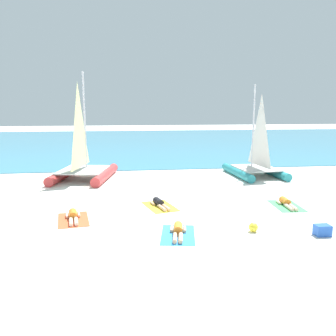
# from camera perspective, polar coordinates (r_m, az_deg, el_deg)

# --- Properties ---
(ground_plane) EXTENTS (120.00, 120.00, 0.00)m
(ground_plane) POSITION_cam_1_polar(r_m,az_deg,el_deg) (22.42, -1.72, -0.83)
(ground_plane) COLOR white
(ocean_water) EXTENTS (120.00, 40.00, 0.05)m
(ocean_water) POSITION_cam_1_polar(r_m,az_deg,el_deg) (43.20, -4.64, 4.34)
(ocean_water) COLOR teal
(ocean_water) RESTS_ON ground
(sailboat_red) EXTENTS (3.86, 5.23, 6.20)m
(sailboat_red) POSITION_cam_1_polar(r_m,az_deg,el_deg) (20.92, -13.63, 0.69)
(sailboat_red) COLOR #CC3838
(sailboat_red) RESTS_ON ground
(sailboat_teal) EXTENTS (2.92, 4.37, 5.53)m
(sailboat_teal) POSITION_cam_1_polar(r_m,az_deg,el_deg) (21.96, 14.09, 0.83)
(sailboat_teal) COLOR teal
(sailboat_teal) RESTS_ON ground
(towel_leftmost) EXTENTS (1.38, 2.05, 0.01)m
(towel_leftmost) POSITION_cam_1_polar(r_m,az_deg,el_deg) (13.72, -15.20, -8.13)
(towel_leftmost) COLOR #EA5933
(towel_leftmost) RESTS_ON ground
(sunbather_leftmost) EXTENTS (0.64, 1.57, 0.30)m
(sunbather_leftmost) POSITION_cam_1_polar(r_m,az_deg,el_deg) (13.75, -15.23, -7.54)
(sunbather_leftmost) COLOR orange
(sunbather_leftmost) RESTS_ON towel_leftmost
(towel_center_left) EXTENTS (1.53, 2.11, 0.01)m
(towel_center_left) POSITION_cam_1_polar(r_m,az_deg,el_deg) (14.94, -1.30, -6.29)
(towel_center_left) COLOR yellow
(towel_center_left) RESTS_ON ground
(sunbather_center_left) EXTENTS (0.77, 1.55, 0.30)m
(sunbather_center_left) POSITION_cam_1_polar(r_m,az_deg,el_deg) (14.96, -1.39, -5.76)
(sunbather_center_left) COLOR black
(sunbather_center_left) RESTS_ON towel_center_left
(towel_center_right) EXTENTS (1.42, 2.06, 0.01)m
(towel_center_right) POSITION_cam_1_polar(r_m,az_deg,el_deg) (11.77, 1.64, -10.82)
(towel_center_right) COLOR #338CD8
(towel_center_right) RESTS_ON ground
(sunbather_center_right) EXTENTS (0.67, 1.56, 0.30)m
(sunbather_center_right) POSITION_cam_1_polar(r_m,az_deg,el_deg) (11.79, 1.65, -10.13)
(sunbather_center_right) COLOR orange
(sunbather_center_right) RESTS_ON towel_center_right
(towel_rightmost) EXTENTS (1.26, 1.99, 0.01)m
(towel_rightmost) POSITION_cam_1_polar(r_m,az_deg,el_deg) (15.85, 18.78, -5.87)
(towel_rightmost) COLOR #4CB266
(towel_rightmost) RESTS_ON ground
(sunbather_rightmost) EXTENTS (0.58, 1.57, 0.30)m
(sunbather_rightmost) POSITION_cam_1_polar(r_m,az_deg,el_deg) (15.88, 18.71, -5.37)
(sunbather_rightmost) COLOR orange
(sunbather_rightmost) RESTS_ON towel_rightmost
(beach_ball) EXTENTS (0.32, 0.32, 0.32)m
(beach_ball) POSITION_cam_1_polar(r_m,az_deg,el_deg) (12.34, 13.74, -9.36)
(beach_ball) COLOR yellow
(beach_ball) RESTS_ON ground
(cooler_box) EXTENTS (0.50, 0.36, 0.36)m
(cooler_box) POSITION_cam_1_polar(r_m,az_deg,el_deg) (12.72, 23.88, -9.26)
(cooler_box) COLOR blue
(cooler_box) RESTS_ON ground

